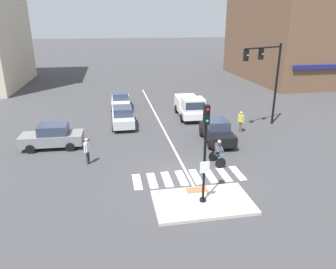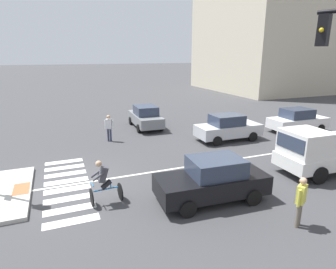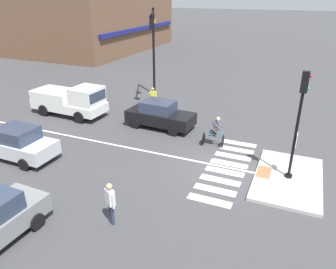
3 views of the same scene
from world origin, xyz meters
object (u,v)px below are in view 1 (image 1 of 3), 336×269
object	(u,v)px
traffic_light_mast	(268,71)
car_white_westbound_distant	(121,100)
car_black_eastbound_mid	(217,131)
pedestrian_waiting_far_side	(241,120)
signal_pole	(205,146)
car_silver_westbound_far	(123,117)
pedestrian_at_curb_left	(87,149)
car_grey_cross_left	(52,136)
pickup_truck_white_eastbound_far	(190,107)
cyclist	(218,152)

from	to	relation	value
traffic_light_mast	car_white_westbound_distant	distance (m)	14.16
car_black_eastbound_mid	pedestrian_waiting_far_side	world-z (taller)	pedestrian_waiting_far_side
signal_pole	pedestrian_waiting_far_side	distance (m)	11.23
car_silver_westbound_far	pedestrian_at_curb_left	distance (m)	7.43
car_grey_cross_left	pedestrian_at_curb_left	xyz separation A→B (m)	(2.48, -3.12, 0.17)
car_silver_westbound_far	pickup_truck_white_eastbound_far	size ratio (longest dim) A/B	0.80
car_white_westbound_distant	car_silver_westbound_far	bearing A→B (deg)	-90.50
traffic_light_mast	car_silver_westbound_far	xyz separation A→B (m)	(-11.29, 2.11, -3.71)
car_white_westbound_distant	pedestrian_waiting_far_side	size ratio (longest dim) A/B	2.49
car_white_westbound_distant	car_black_eastbound_mid	distance (m)	12.28
traffic_light_mast	car_grey_cross_left	xyz separation A→B (m)	(-16.24, -1.77, -3.71)
car_black_eastbound_mid	pedestrian_waiting_far_side	distance (m)	3.01
pickup_truck_white_eastbound_far	pedestrian_waiting_far_side	bearing A→B (deg)	-56.16
car_white_westbound_distant	cyclist	bearing A→B (deg)	-70.14
cyclist	pedestrian_waiting_far_side	xyz separation A→B (m)	(3.72, 5.44, 0.11)
traffic_light_mast	cyclist	size ratio (longest dim) A/B	3.91
car_silver_westbound_far	signal_pole	bearing A→B (deg)	-76.04
car_grey_cross_left	pickup_truck_white_eastbound_far	distance (m)	12.06
car_grey_cross_left	car_white_westbound_distant	bearing A→B (deg)	62.35
signal_pole	car_white_westbound_distant	bearing A→B (deg)	99.58
traffic_light_mast	pickup_truck_white_eastbound_far	xyz separation A→B (m)	(-5.30, 3.31, -3.54)
car_black_eastbound_mid	cyclist	distance (m)	3.96
traffic_light_mast	pedestrian_waiting_far_side	distance (m)	4.39
car_black_eastbound_mid	car_silver_westbound_far	world-z (taller)	same
traffic_light_mast	car_grey_cross_left	world-z (taller)	traffic_light_mast
signal_pole	pickup_truck_white_eastbound_far	xyz separation A→B (m)	(2.86, 13.78, -2.00)
car_white_westbound_distant	car_silver_westbound_far	size ratio (longest dim) A/B	1.01
signal_pole	car_white_westbound_distant	xyz separation A→B (m)	(-3.08, 18.25, -2.17)
car_white_westbound_distant	pickup_truck_white_eastbound_far	xyz separation A→B (m)	(5.94, -4.46, 0.17)
car_black_eastbound_mid	pedestrian_waiting_far_side	bearing A→B (deg)	33.65
pedestrian_waiting_far_side	signal_pole	bearing A→B (deg)	-121.59
car_black_eastbound_mid	car_silver_westbound_far	distance (m)	8.03
cyclist	pedestrian_waiting_far_side	size ratio (longest dim) A/B	1.01
car_grey_cross_left	pedestrian_waiting_far_side	world-z (taller)	pedestrian_waiting_far_side
pickup_truck_white_eastbound_far	pedestrian_waiting_far_side	xyz separation A→B (m)	(2.93, -4.37, 0.00)
car_silver_westbound_far	car_grey_cross_left	bearing A→B (deg)	-141.91
pickup_truck_white_eastbound_far	car_silver_westbound_far	bearing A→B (deg)	-168.69
traffic_light_mast	car_white_westbound_distant	xyz separation A→B (m)	(-11.24, 7.77, -3.71)
signal_pole	car_black_eastbound_mid	bearing A→B (deg)	67.01
car_black_eastbound_mid	car_silver_westbound_far	size ratio (longest dim) A/B	1.02
car_white_westbound_distant	cyclist	world-z (taller)	cyclist
pickup_truck_white_eastbound_far	pedestrian_waiting_far_side	world-z (taller)	pickup_truck_white_eastbound_far
pedestrian_at_curb_left	pedestrian_waiting_far_side	bearing A→B (deg)	18.62
car_grey_cross_left	cyclist	bearing A→B (deg)	-24.96
car_grey_cross_left	car_silver_westbound_far	distance (m)	6.29
car_white_westbound_distant	pedestrian_at_curb_left	bearing A→B (deg)	-101.24
traffic_light_mast	car_silver_westbound_far	world-z (taller)	traffic_light_mast
car_white_westbound_distant	pedestrian_at_curb_left	world-z (taller)	pedestrian_at_curb_left
cyclist	pedestrian_waiting_far_side	distance (m)	6.59
cyclist	car_grey_cross_left	bearing A→B (deg)	155.04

